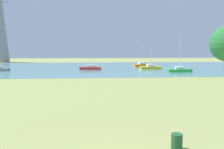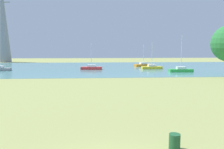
# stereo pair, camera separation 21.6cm
# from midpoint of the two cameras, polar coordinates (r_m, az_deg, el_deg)

# --- Properties ---
(ground_plane) EXTENTS (160.00, 160.00, 0.00)m
(ground_plane) POSITION_cam_midpoint_polar(r_m,az_deg,el_deg) (30.96, -2.64, -2.81)
(ground_plane) COLOR #8C9351
(litter_bin) EXTENTS (0.56, 0.56, 0.80)m
(litter_bin) POSITION_cam_midpoint_polar(r_m,az_deg,el_deg) (12.55, 15.48, -15.52)
(litter_bin) COLOR #1E512D
(litter_bin) RESTS_ON ground
(water_surface) EXTENTS (140.00, 40.00, 0.02)m
(water_surface) POSITION_cam_midpoint_polar(r_m,az_deg,el_deg) (58.75, -3.25, 1.69)
(water_surface) COLOR teal
(water_surface) RESTS_ON ground
(sailboat_orange) EXTENTS (5.03, 2.86, 5.75)m
(sailboat_orange) POSITION_cam_midpoint_polar(r_m,az_deg,el_deg) (62.92, 7.71, 2.37)
(sailboat_orange) COLOR orange
(sailboat_orange) RESTS_ON water_surface
(sailboat_green) EXTENTS (4.83, 1.58, 7.51)m
(sailboat_green) POSITION_cam_midpoint_polar(r_m,az_deg,el_deg) (50.23, 16.54, 1.10)
(sailboat_green) COLOR green
(sailboat_green) RESTS_ON water_surface
(sailboat_red) EXTENTS (4.93, 2.00, 6.18)m
(sailboat_red) POSITION_cam_midpoint_polar(r_m,az_deg,el_deg) (53.74, -4.92, 1.68)
(sailboat_red) COLOR red
(sailboat_red) RESTS_ON water_surface
(sailboat_yellow) EXTENTS (4.88, 1.80, 6.26)m
(sailboat_yellow) POSITION_cam_midpoint_polar(r_m,az_deg,el_deg) (55.68, 9.77, 1.78)
(sailboat_yellow) COLOR yellow
(sailboat_yellow) RESTS_ON water_surface
(electricity_pylon) EXTENTS (6.40, 4.40, 28.83)m
(electricity_pylon) POSITION_cam_midpoint_polar(r_m,az_deg,el_deg) (88.75, -24.99, 12.08)
(electricity_pylon) COLOR gray
(electricity_pylon) RESTS_ON ground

